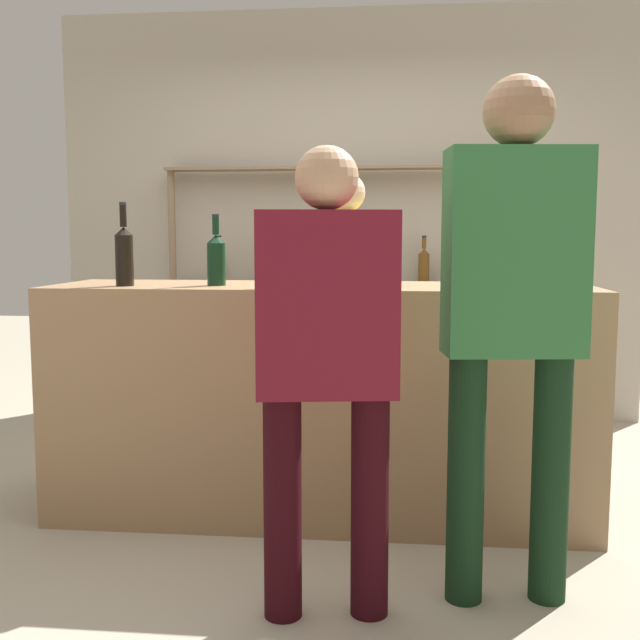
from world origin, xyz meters
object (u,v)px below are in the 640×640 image
(counter_bottle_0, at_px, (378,257))
(customer_center, at_px, (326,350))
(counter_bottle_5, at_px, (282,259))
(customer_right, at_px, (513,299))
(counter_bottle_1, at_px, (541,257))
(ice_bucket, at_px, (340,263))
(wine_glass, at_px, (518,259))
(counter_bottle_3, at_px, (216,258))
(counter_bottle_4, at_px, (124,254))
(counter_bottle_2, at_px, (533,254))
(server_behind_counter, at_px, (345,299))

(counter_bottle_0, height_order, customer_center, customer_center)
(counter_bottle_5, bearing_deg, customer_right, -33.07)
(counter_bottle_0, xyz_separation_m, counter_bottle_1, (0.68, -0.15, 0.01))
(ice_bucket, bearing_deg, wine_glass, -6.55)
(counter_bottle_3, relative_size, customer_center, 0.20)
(wine_glass, height_order, customer_right, customer_right)
(counter_bottle_0, relative_size, customer_right, 0.18)
(ice_bucket, distance_m, customer_center, 0.97)
(counter_bottle_3, distance_m, wine_glass, 1.31)
(counter_bottle_0, relative_size, counter_bottle_1, 0.95)
(counter_bottle_4, bearing_deg, wine_glass, 1.90)
(ice_bucket, bearing_deg, customer_center, -88.32)
(ice_bucket, height_order, customer_right, customer_right)
(counter_bottle_5, bearing_deg, counter_bottle_4, 175.61)
(counter_bottle_2, relative_size, counter_bottle_3, 1.11)
(counter_bottle_4, distance_m, ice_bucket, 0.95)
(counter_bottle_2, relative_size, wine_glass, 2.13)
(counter_bottle_0, bearing_deg, counter_bottle_4, -173.58)
(counter_bottle_1, height_order, customer_right, customer_right)
(customer_center, relative_size, customer_right, 0.87)
(wine_glass, bearing_deg, customer_center, -130.84)
(wine_glass, distance_m, customer_center, 1.16)
(ice_bucket, relative_size, customer_right, 0.11)
(ice_bucket, bearing_deg, server_behind_counter, 91.90)
(counter_bottle_4, relative_size, wine_glass, 2.23)
(counter_bottle_4, distance_m, customer_right, 1.71)
(counter_bottle_2, bearing_deg, counter_bottle_5, -164.85)
(counter_bottle_3, relative_size, ice_bucket, 1.61)
(counter_bottle_3, relative_size, customer_right, 0.18)
(counter_bottle_0, relative_size, counter_bottle_4, 0.91)
(counter_bottle_0, relative_size, counter_bottle_3, 1.05)
(counter_bottle_4, bearing_deg, customer_center, -39.49)
(counter_bottle_3, relative_size, counter_bottle_5, 0.98)
(customer_right, bearing_deg, ice_bucket, 33.43)
(counter_bottle_0, xyz_separation_m, server_behind_counter, (-0.19, 0.75, -0.25))
(counter_bottle_3, xyz_separation_m, customer_right, (1.19, -0.70, -0.11))
(counter_bottle_2, xyz_separation_m, customer_center, (-0.83, -1.04, -0.29))
(counter_bottle_0, xyz_separation_m, counter_bottle_4, (-1.11, -0.12, 0.01))
(counter_bottle_4, bearing_deg, customer_right, -21.50)
(counter_bottle_4, relative_size, server_behind_counter, 0.23)
(counter_bottle_3, xyz_separation_m, counter_bottle_5, (0.32, -0.13, -0.00))
(customer_center, bearing_deg, server_behind_counter, -6.72)
(counter_bottle_1, height_order, counter_bottle_4, counter_bottle_4)
(counter_bottle_1, bearing_deg, wine_glass, 136.28)
(counter_bottle_4, distance_m, wine_glass, 1.70)
(counter_bottle_4, bearing_deg, server_behind_counter, 43.70)
(counter_bottle_5, xyz_separation_m, ice_bucket, (0.23, 0.20, -0.02))
(customer_right, bearing_deg, wine_glass, -16.59)
(customer_center, bearing_deg, counter_bottle_4, 42.02)
(counter_bottle_3, xyz_separation_m, customer_center, (0.57, -0.87, -0.27))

